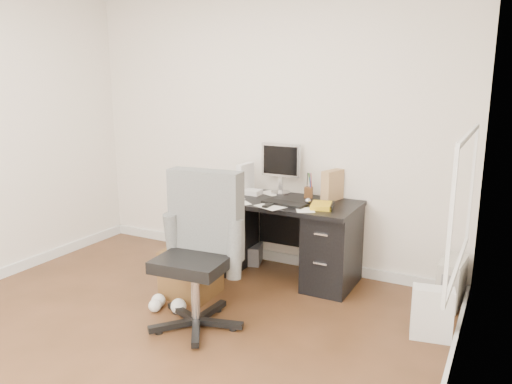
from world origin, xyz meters
TOP-DOWN VIEW (x-y plane):
  - ground at (0.00, 0.00)m, footprint 4.00×4.00m
  - room_shell at (0.03, 0.03)m, footprint 4.02×4.02m
  - desk at (0.30, 1.65)m, footprint 1.50×0.70m
  - loose_papers at (0.10, 1.60)m, footprint 1.10×0.60m
  - lcd_monitor at (0.22, 1.90)m, footprint 0.40×0.23m
  - keyboard at (0.43, 1.51)m, footprint 0.42×0.18m
  - computer_mouse at (0.61, 1.63)m, footprint 0.06×0.06m
  - travel_mug at (-0.39, 1.58)m, footprint 0.10×0.10m
  - white_binder at (-0.11, 1.78)m, footprint 0.13×0.26m
  - magazine_file at (0.75, 1.88)m, footprint 0.18×0.27m
  - pen_cup at (0.52, 1.87)m, footprint 0.12×0.12m
  - yellow_book at (0.77, 1.56)m, footprint 0.23×0.27m
  - paper_remote at (0.35, 1.39)m, footprint 0.31×0.28m
  - office_chair at (0.19, 0.44)m, footprint 0.72×0.72m
  - pc_tower at (1.86, 1.75)m, footprint 0.21×0.41m
  - shopping_bag at (1.81, 1.08)m, footprint 0.32×0.25m
  - wicker_basket at (-0.18, 0.91)m, footprint 0.43×0.43m
  - desk_printer at (-0.14, 1.82)m, footprint 0.39×0.35m

SIDE VIEW (x-z plane):
  - ground at x=0.00m, z-range 0.00..0.00m
  - desk_printer at x=-0.14m, z-range 0.00..0.19m
  - shopping_bag at x=1.81m, z-range 0.00..0.39m
  - pc_tower at x=1.86m, z-range 0.00..0.40m
  - wicker_basket at x=-0.18m, z-range 0.00..0.42m
  - desk at x=0.30m, z-range 0.02..0.77m
  - office_chair at x=0.19m, z-range 0.00..1.18m
  - loose_papers at x=0.10m, z-range 0.75..0.75m
  - paper_remote at x=0.35m, z-range 0.75..0.77m
  - keyboard at x=0.43m, z-range 0.75..0.77m
  - yellow_book at x=0.77m, z-range 0.75..0.79m
  - computer_mouse at x=0.61m, z-range 0.75..0.81m
  - travel_mug at x=-0.39m, z-range 0.75..0.96m
  - pen_cup at x=0.52m, z-range 0.75..0.99m
  - magazine_file at x=0.75m, z-range 0.75..1.03m
  - white_binder at x=-0.11m, z-range 0.75..1.04m
  - lcd_monitor at x=0.22m, z-range 0.75..1.25m
  - room_shell at x=0.03m, z-range 0.30..3.01m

